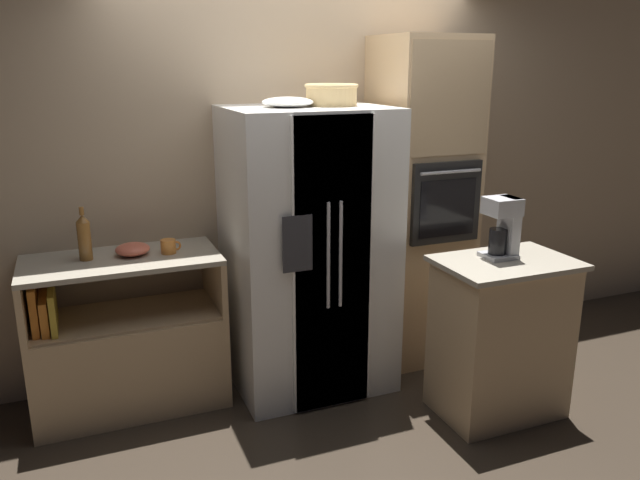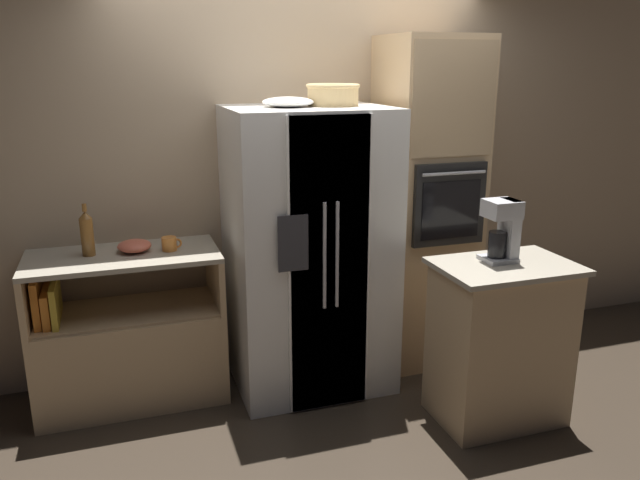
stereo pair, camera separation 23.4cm
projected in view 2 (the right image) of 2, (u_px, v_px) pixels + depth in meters
name	position (u px, v px, depth m)	size (l,w,h in m)	color
ground_plane	(324.00, 378.00, 4.19)	(20.00, 20.00, 0.00)	#382D23
wall_back	(302.00, 161.00, 4.24)	(12.00, 0.06, 2.80)	tan
counter_left	(129.00, 346.00, 3.86)	(1.12, 0.57, 0.95)	tan
refrigerator	(309.00, 251.00, 3.95)	(0.97, 0.83, 1.79)	white
wall_oven	(426.00, 204.00, 4.25)	(0.61, 0.65, 2.22)	tan
island_counter	(499.00, 342.00, 3.62)	(0.78, 0.53, 0.96)	tan
wicker_basket	(333.00, 94.00, 3.76)	(0.33, 0.33, 0.13)	tan
fruit_bowl	(288.00, 102.00, 3.66)	(0.30, 0.30, 0.06)	white
bottle_tall	(87.00, 233.00, 3.64)	(0.08, 0.08, 0.31)	brown
mug	(170.00, 244.00, 3.77)	(0.12, 0.09, 0.08)	orange
mixing_bowl	(134.00, 246.00, 3.74)	(0.20, 0.20, 0.07)	#DB664C
coffee_maker	(503.00, 228.00, 3.49)	(0.18, 0.17, 0.35)	#B2B2B7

